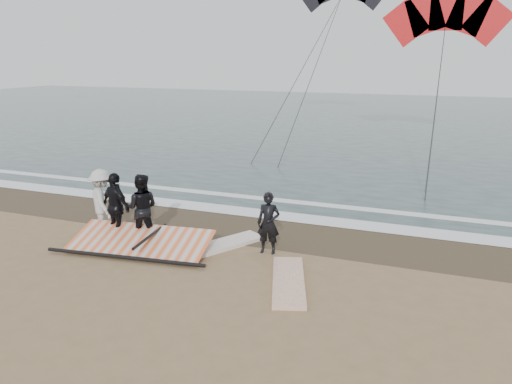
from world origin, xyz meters
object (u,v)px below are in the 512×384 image
man_main (268,223)px  board_white (288,281)px  sail_rig (142,242)px  board_cream (220,245)px

man_main → board_white: bearing=-63.2°
sail_rig → board_white: bearing=-8.4°
board_white → sail_rig: (-4.36, 0.65, 0.14)m
board_cream → sail_rig: size_ratio=0.60×
sail_rig → board_cream: bearing=22.7°
board_cream → board_white: bearing=-0.6°
man_main → board_white: size_ratio=0.64×
board_white → board_cream: 2.82m
board_cream → sail_rig: sail_rig is taller
board_white → board_cream: bearing=130.7°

